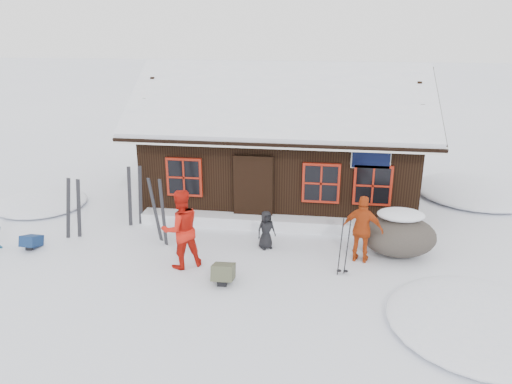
% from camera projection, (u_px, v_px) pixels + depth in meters
% --- Properties ---
extents(ground, '(120.00, 120.00, 0.00)m').
position_uv_depth(ground, '(203.00, 260.00, 12.33)').
color(ground, white).
rests_on(ground, ground).
extents(mountain_hut, '(8.90, 6.09, 4.42)m').
position_uv_depth(mountain_hut, '(283.00, 150.00, 16.26)').
color(mountain_hut, black).
rests_on(mountain_hut, ground).
extents(snow_drift, '(7.60, 0.60, 0.35)m').
position_uv_depth(snow_drift, '(273.00, 222.00, 14.18)').
color(snow_drift, white).
rests_on(snow_drift, ground).
extents(snow_mounds, '(20.60, 13.20, 0.48)m').
position_uv_depth(snow_mounds, '(277.00, 234.00, 13.85)').
color(snow_mounds, white).
rests_on(snow_mounds, ground).
extents(skier_orange_left, '(1.20, 1.14, 1.94)m').
position_uv_depth(skier_orange_left, '(181.00, 229.00, 11.75)').
color(skier_orange_left, red).
rests_on(skier_orange_left, ground).
extents(skier_orange_right, '(1.06, 0.63, 1.69)m').
position_uv_depth(skier_orange_right, '(363.00, 229.00, 12.03)').
color(skier_orange_right, '#B03C12').
rests_on(skier_orange_right, ground).
extents(skier_crouched, '(0.60, 0.55, 1.02)m').
position_uv_depth(skier_crouched, '(266.00, 230.00, 12.84)').
color(skier_crouched, black).
rests_on(skier_crouched, ground).
extents(boulder, '(1.84, 1.38, 1.08)m').
position_uv_depth(boulder, '(399.00, 235.00, 12.47)').
color(boulder, '#464038').
rests_on(boulder, ground).
extents(ski_pair_left, '(0.57, 0.16, 1.74)m').
position_uv_depth(ski_pair_left, '(74.00, 209.00, 13.36)').
color(ski_pair_left, black).
rests_on(ski_pair_left, ground).
extents(ski_pair_mid, '(0.57, 0.32, 1.81)m').
position_uv_depth(ski_pair_mid, '(159.00, 212.00, 13.09)').
color(ski_pair_mid, black).
rests_on(ski_pair_mid, ground).
extents(ski_pair_right, '(0.44, 0.25, 1.80)m').
position_uv_depth(ski_pair_right, '(135.00, 197.00, 14.21)').
color(ski_pair_right, black).
rests_on(ski_pair_right, ground).
extents(ski_poles, '(0.26, 0.13, 1.43)m').
position_uv_depth(ski_poles, '(344.00, 248.00, 11.46)').
color(ski_poles, black).
rests_on(ski_poles, ground).
extents(backpack_blue, '(0.41, 0.53, 0.28)m').
position_uv_depth(backpack_blue, '(32.00, 243.00, 12.94)').
color(backpack_blue, navy).
rests_on(backpack_blue, ground).
extents(backpack_olive, '(0.50, 0.65, 0.34)m').
position_uv_depth(backpack_olive, '(223.00, 275.00, 11.27)').
color(backpack_olive, '#484B36').
rests_on(backpack_olive, ground).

